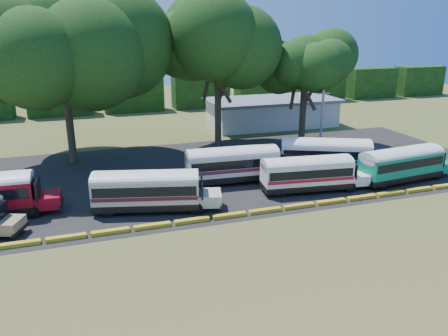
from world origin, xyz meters
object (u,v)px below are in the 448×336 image
object	(u,v)px
bus_white_red	(309,172)
bus_teal	(403,162)
bus_cream_west	(149,189)
tree_west	(60,40)

from	to	relation	value
bus_white_red	bus_teal	bearing A→B (deg)	3.86
bus_cream_west	bus_teal	distance (m)	23.87
bus_white_red	bus_teal	size ratio (longest dim) A/B	0.96
bus_white_red	bus_cream_west	bearing A→B (deg)	-173.46
bus_teal	bus_white_red	bearing A→B (deg)	171.06
bus_white_red	tree_west	size ratio (longest dim) A/B	0.54
bus_cream_west	bus_teal	size ratio (longest dim) A/B	1.01
bus_white_red	bus_teal	xyz separation A→B (m)	(9.65, -0.49, 0.10)
bus_white_red	tree_west	xyz separation A→B (m)	(-20.06, 15.69, 10.97)
tree_west	bus_cream_west	bearing A→B (deg)	-69.46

